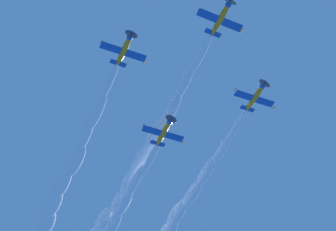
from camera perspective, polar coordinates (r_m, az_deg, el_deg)
name	(u,v)px	position (r m, az deg, el deg)	size (l,w,h in m)	color
airplane_lead	(221,18)	(82.50, 5.90, 10.71)	(7.66, 6.91, 2.23)	orange
airplane_left_wingman	(256,96)	(90.69, 9.67, 2.09)	(7.61, 6.90, 2.47)	orange
airplane_right_wingman	(124,49)	(83.38, -4.84, 7.31)	(7.61, 6.89, 2.56)	orange
airplane_slot_tail	(164,132)	(90.04, -0.43, -1.80)	(7.63, 6.91, 2.33)	orange
smoke_trail_lead	(123,194)	(105.02, -5.05, -8.67)	(22.36, 55.49, 4.79)	white
smoke_trail_right_wingman	(49,215)	(109.98, -12.98, -10.72)	(22.92, 55.75, 4.84)	white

